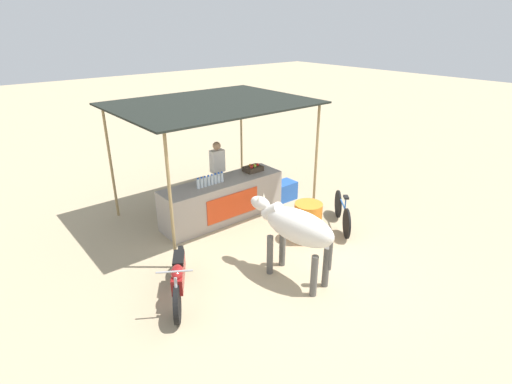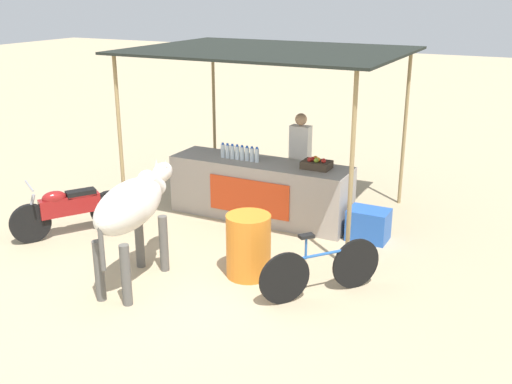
{
  "view_description": "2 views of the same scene",
  "coord_description": "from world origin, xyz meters",
  "px_view_note": "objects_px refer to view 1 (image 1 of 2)",
  "views": [
    {
      "loc": [
        -4.79,
        -4.9,
        4.34
      ],
      "look_at": [
        0.16,
        1.16,
        0.98
      ],
      "focal_mm": 28.0,
      "sensor_mm": 36.0,
      "label": 1
    },
    {
      "loc": [
        4.14,
        -6.13,
        3.61
      ],
      "look_at": [
        0.34,
        1.37,
        0.75
      ],
      "focal_mm": 42.0,
      "sensor_mm": 36.0,
      "label": 2
    }
  ],
  "objects_px": {
    "stall_counter": "(223,200)",
    "water_barrel": "(308,222)",
    "cooler_box": "(284,191)",
    "cow": "(296,228)",
    "bicycle_leaning": "(342,213)",
    "fruit_crate": "(253,168)",
    "vendor_behind_counter": "(218,173)",
    "motorcycle_parked": "(179,276)"
  },
  "relations": [
    {
      "from": "stall_counter",
      "to": "water_barrel",
      "type": "bearing_deg",
      "value": -67.6
    },
    {
      "from": "cooler_box",
      "to": "cow",
      "type": "xyz_separation_m",
      "value": [
        -2.25,
        -2.7,
        0.79
      ]
    },
    {
      "from": "cooler_box",
      "to": "bicycle_leaning",
      "type": "distance_m",
      "value": 1.96
    },
    {
      "from": "fruit_crate",
      "to": "bicycle_leaning",
      "type": "distance_m",
      "value": 2.39
    },
    {
      "from": "water_barrel",
      "to": "bicycle_leaning",
      "type": "distance_m",
      "value": 1.05
    },
    {
      "from": "vendor_behind_counter",
      "to": "motorcycle_parked",
      "type": "relative_size",
      "value": 1.06
    },
    {
      "from": "stall_counter",
      "to": "bicycle_leaning",
      "type": "bearing_deg",
      "value": -47.92
    },
    {
      "from": "cooler_box",
      "to": "water_barrel",
      "type": "distance_m",
      "value": 2.16
    },
    {
      "from": "cow",
      "to": "motorcycle_parked",
      "type": "distance_m",
      "value": 2.15
    },
    {
      "from": "stall_counter",
      "to": "motorcycle_parked",
      "type": "relative_size",
      "value": 1.92
    },
    {
      "from": "vendor_behind_counter",
      "to": "bicycle_leaning",
      "type": "height_order",
      "value": "vendor_behind_counter"
    },
    {
      "from": "fruit_crate",
      "to": "cooler_box",
      "type": "xyz_separation_m",
      "value": [
        0.92,
        -0.15,
        -0.79
      ]
    },
    {
      "from": "fruit_crate",
      "to": "motorcycle_parked",
      "type": "height_order",
      "value": "fruit_crate"
    },
    {
      "from": "water_barrel",
      "to": "bicycle_leaning",
      "type": "xyz_separation_m",
      "value": [
        1.04,
        -0.08,
        -0.08
      ]
    },
    {
      "from": "cooler_box",
      "to": "motorcycle_parked",
      "type": "bearing_deg",
      "value": -155.58
    },
    {
      "from": "fruit_crate",
      "to": "cow",
      "type": "relative_size",
      "value": 0.24
    },
    {
      "from": "stall_counter",
      "to": "motorcycle_parked",
      "type": "distance_m",
      "value": 3.02
    },
    {
      "from": "vendor_behind_counter",
      "to": "cow",
      "type": "xyz_separation_m",
      "value": [
        -0.76,
        -3.55,
        0.18
      ]
    },
    {
      "from": "fruit_crate",
      "to": "motorcycle_parked",
      "type": "distance_m",
      "value": 3.86
    },
    {
      "from": "cooler_box",
      "to": "cow",
      "type": "height_order",
      "value": "cow"
    },
    {
      "from": "cooler_box",
      "to": "bicycle_leaning",
      "type": "height_order",
      "value": "bicycle_leaning"
    },
    {
      "from": "stall_counter",
      "to": "fruit_crate",
      "type": "height_order",
      "value": "fruit_crate"
    },
    {
      "from": "vendor_behind_counter",
      "to": "cooler_box",
      "type": "relative_size",
      "value": 2.75
    },
    {
      "from": "motorcycle_parked",
      "to": "water_barrel",
      "type": "bearing_deg",
      "value": 0.18
    },
    {
      "from": "water_barrel",
      "to": "motorcycle_parked",
      "type": "distance_m",
      "value": 3.09
    },
    {
      "from": "fruit_crate",
      "to": "motorcycle_parked",
      "type": "relative_size",
      "value": 0.28
    },
    {
      "from": "stall_counter",
      "to": "cooler_box",
      "type": "xyz_separation_m",
      "value": [
        1.87,
        -0.1,
        -0.24
      ]
    },
    {
      "from": "vendor_behind_counter",
      "to": "cooler_box",
      "type": "bearing_deg",
      "value": -29.71
    },
    {
      "from": "stall_counter",
      "to": "vendor_behind_counter",
      "type": "xyz_separation_m",
      "value": [
        0.38,
        0.75,
        0.37
      ]
    },
    {
      "from": "bicycle_leaning",
      "to": "fruit_crate",
      "type": "bearing_deg",
      "value": 113.27
    },
    {
      "from": "cooler_box",
      "to": "water_barrel",
      "type": "height_order",
      "value": "water_barrel"
    },
    {
      "from": "cow",
      "to": "motorcycle_parked",
      "type": "bearing_deg",
      "value": 156.8
    },
    {
      "from": "water_barrel",
      "to": "cow",
      "type": "bearing_deg",
      "value": -145.36
    },
    {
      "from": "vendor_behind_counter",
      "to": "bicycle_leaning",
      "type": "xyz_separation_m",
      "value": [
        1.47,
        -2.81,
        -0.5
      ]
    },
    {
      "from": "bicycle_leaning",
      "to": "stall_counter",
      "type": "bearing_deg",
      "value": 132.08
    },
    {
      "from": "cooler_box",
      "to": "cow",
      "type": "bearing_deg",
      "value": -129.85
    },
    {
      "from": "cow",
      "to": "bicycle_leaning",
      "type": "distance_m",
      "value": 2.45
    },
    {
      "from": "stall_counter",
      "to": "motorcycle_parked",
      "type": "height_order",
      "value": "stall_counter"
    },
    {
      "from": "bicycle_leaning",
      "to": "motorcycle_parked",
      "type": "bearing_deg",
      "value": 178.99
    },
    {
      "from": "stall_counter",
      "to": "cooler_box",
      "type": "distance_m",
      "value": 1.89
    },
    {
      "from": "vendor_behind_counter",
      "to": "water_barrel",
      "type": "height_order",
      "value": "vendor_behind_counter"
    },
    {
      "from": "stall_counter",
      "to": "fruit_crate",
      "type": "distance_m",
      "value": 1.1
    }
  ]
}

